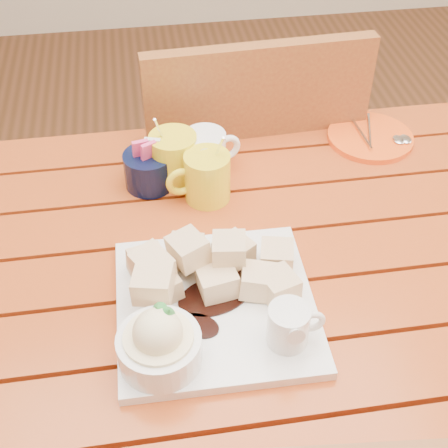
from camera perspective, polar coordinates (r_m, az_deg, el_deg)
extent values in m
cube|color=#9A3B13|center=(0.86, 2.80, -15.07)|extent=(1.20, 0.11, 0.03)
cube|color=#9A3B13|center=(0.92, 1.45, -9.16)|extent=(1.20, 0.11, 0.03)
cube|color=#9A3B13|center=(1.00, 0.32, -4.07)|extent=(1.20, 0.11, 0.03)
cube|color=#9A3B13|center=(1.08, -0.63, 0.29)|extent=(1.20, 0.11, 0.03)
cube|color=#9A3B13|center=(1.16, -1.45, 4.02)|extent=(1.20, 0.11, 0.03)
cube|color=#9A3B13|center=(1.26, -2.16, 7.22)|extent=(1.20, 0.11, 0.03)
cube|color=#9A3B13|center=(1.30, -2.19, 5.68)|extent=(1.12, 0.04, 0.08)
cylinder|color=#9A3B13|center=(1.64, 17.57, -2.00)|extent=(0.06, 0.06, 0.72)
cube|color=white|center=(0.92, -0.77, -7.46)|extent=(0.29, 0.29, 0.02)
cube|color=#BF7F3A|center=(0.95, 0.92, -2.54)|extent=(0.07, 0.07, 0.04)
cube|color=#BF7F3A|center=(0.95, 4.86, -2.98)|extent=(0.06, 0.06, 0.04)
cube|color=#BF7F3A|center=(0.91, -5.84, -5.60)|extent=(0.07, 0.07, 0.04)
cube|color=#BF7F3A|center=(0.91, 0.48, -2.35)|extent=(0.06, 0.06, 0.04)
cube|color=#BF7F3A|center=(0.95, -3.48, -2.54)|extent=(0.06, 0.06, 0.04)
cube|color=#BF7F3A|center=(0.91, -3.28, -2.34)|extent=(0.07, 0.07, 0.04)
cube|color=#BF7F3A|center=(0.91, -0.59, -5.25)|extent=(0.06, 0.06, 0.04)
cube|color=#BF7F3A|center=(0.91, 5.03, -5.67)|extent=(0.06, 0.06, 0.04)
cube|color=#BF7F3A|center=(0.94, -6.99, -3.68)|extent=(0.06, 0.06, 0.04)
cube|color=#BF7F3A|center=(0.91, 3.29, -5.28)|extent=(0.06, 0.06, 0.04)
cube|color=#BF7F3A|center=(0.87, -6.49, -5.42)|extent=(0.06, 0.06, 0.04)
cube|color=#BF7F3A|center=(0.89, -6.55, -3.81)|extent=(0.07, 0.07, 0.04)
cylinder|color=white|center=(0.84, -5.91, -11.26)|extent=(0.11, 0.11, 0.04)
cylinder|color=#FCEDB9|center=(0.83, -5.97, -10.76)|extent=(0.09, 0.09, 0.03)
sphere|color=#FCEDB9|center=(0.81, -6.08, -9.85)|extent=(0.07, 0.07, 0.07)
cone|color=#2E8D38|center=(0.79, -5.16, -8.06)|extent=(0.04, 0.04, 0.03)
cone|color=#2E8D38|center=(0.80, -6.02, -7.68)|extent=(0.03, 0.03, 0.03)
cylinder|color=white|center=(0.85, 5.88, -9.22)|extent=(0.06, 0.06, 0.06)
cylinder|color=black|center=(0.83, 6.01, -8.08)|extent=(0.04, 0.04, 0.01)
cone|color=white|center=(0.81, 6.45, -9.79)|extent=(0.02, 0.02, 0.03)
torus|color=white|center=(0.85, 8.04, -8.83)|extent=(0.04, 0.01, 0.04)
cylinder|color=yellow|center=(1.08, -1.54, 4.31)|extent=(0.08, 0.08, 0.09)
cylinder|color=black|center=(1.05, -1.57, 5.90)|extent=(0.07, 0.07, 0.01)
torus|color=yellow|center=(1.07, -3.92, 3.86)|extent=(0.06, 0.02, 0.05)
cylinder|color=silver|center=(1.07, -0.92, 5.98)|extent=(0.03, 0.05, 0.12)
cylinder|color=yellow|center=(1.12, -4.61, 6.01)|extent=(0.08, 0.08, 0.09)
cylinder|color=black|center=(1.10, -4.72, 7.67)|extent=(0.07, 0.07, 0.01)
torus|color=yellow|center=(1.12, -2.10, 6.03)|extent=(0.06, 0.02, 0.06)
cylinder|color=silver|center=(1.11, -5.48, 7.59)|extent=(0.03, 0.05, 0.12)
cylinder|color=white|center=(1.13, -1.72, 6.37)|extent=(0.07, 0.07, 0.09)
cylinder|color=white|center=(1.11, -1.77, 8.02)|extent=(0.06, 0.06, 0.01)
cone|color=white|center=(1.08, -1.50, 6.54)|extent=(0.04, 0.04, 0.03)
torus|color=white|center=(1.13, 0.49, 6.66)|extent=(0.05, 0.03, 0.05)
cylinder|color=black|center=(1.12, -6.86, 4.95)|extent=(0.09, 0.09, 0.06)
cube|color=#F0417E|center=(1.09, -7.63, 6.70)|extent=(0.03, 0.02, 0.04)
cube|color=white|center=(1.10, -6.48, 6.93)|extent=(0.03, 0.02, 0.04)
cube|color=#F0417E|center=(1.09, -6.92, 6.49)|extent=(0.03, 0.02, 0.04)
cylinder|color=#FF5416|center=(1.27, 13.22, 7.73)|extent=(0.17, 0.17, 0.01)
cylinder|color=silver|center=(1.27, 12.35, 8.26)|extent=(0.01, 0.12, 0.01)
cylinder|color=silver|center=(1.28, 13.15, 8.31)|extent=(0.04, 0.12, 0.01)
ellipsoid|color=silver|center=(1.27, 15.67, 7.43)|extent=(0.02, 0.03, 0.01)
ellipsoid|color=silver|center=(1.27, 16.26, 7.46)|extent=(0.02, 0.03, 0.01)
cube|color=brown|center=(1.60, 0.98, 3.66)|extent=(0.46, 0.46, 0.03)
cylinder|color=brown|center=(1.93, 5.22, 2.32)|extent=(0.04, 0.04, 0.44)
cylinder|color=brown|center=(1.87, -6.05, 0.81)|extent=(0.04, 0.04, 0.44)
cylinder|color=brown|center=(1.67, 8.71, -5.96)|extent=(0.04, 0.04, 0.44)
cylinder|color=brown|center=(1.61, -4.36, -8.05)|extent=(0.04, 0.04, 0.44)
cube|color=brown|center=(1.29, 3.02, 6.78)|extent=(0.44, 0.05, 0.46)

